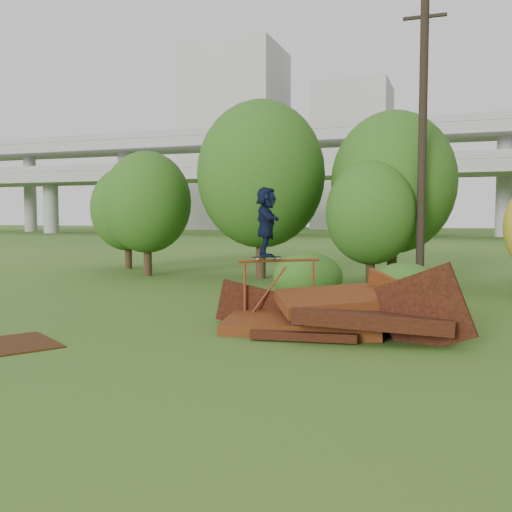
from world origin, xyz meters
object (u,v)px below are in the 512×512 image
(scrap_pile, at_px, (336,315))
(flat_plate, at_px, (18,343))
(utility_pole, at_px, (422,142))
(skater, at_px, (266,222))

(scrap_pile, relative_size, flat_plate, 3.25)
(utility_pole, bearing_deg, scrap_pile, -99.26)
(scrap_pile, bearing_deg, flat_plate, -150.75)
(utility_pole, bearing_deg, skater, -112.94)
(scrap_pile, height_order, flat_plate, scrap_pile)
(scrap_pile, distance_m, flat_plate, 6.58)
(skater, bearing_deg, scrap_pile, -129.81)
(skater, xyz_separation_m, flat_plate, (-3.94, -3.78, -2.39))
(flat_plate, bearing_deg, skater, 43.86)
(skater, relative_size, utility_pole, 0.17)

